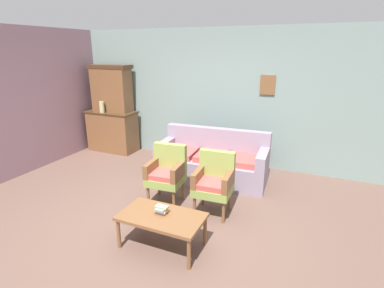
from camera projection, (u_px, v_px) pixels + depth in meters
ground_plane at (160, 222)px, 4.13m from camera, size 7.68×7.68×0.00m
wall_back_with_decor at (222, 98)px, 6.01m from camera, size 6.40×0.09×2.70m
side_cabinet at (113, 131)px, 6.91m from camera, size 1.16×0.55×0.93m
cabinet_upper_hutch at (111, 88)px, 6.68m from camera, size 0.99×0.38×1.03m
vase_on_cabinet at (102, 107)px, 6.60m from camera, size 0.11×0.11×0.25m
floral_couch at (212, 162)px, 5.40m from camera, size 2.00×0.92×0.90m
armchair_row_middle at (167, 171)px, 4.55m from camera, size 0.56×0.53×0.90m
armchair_near_cabinet at (214, 181)px, 4.24m from camera, size 0.55×0.52×0.90m
coffee_table at (162, 219)px, 3.52m from camera, size 1.00×0.56×0.42m
book_stack_on_table at (161, 210)px, 3.54m from camera, size 0.16×0.12×0.09m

